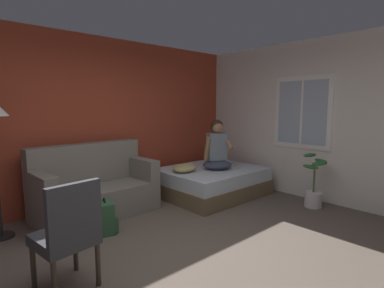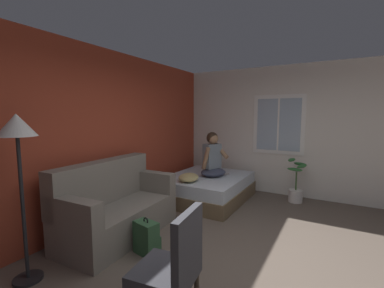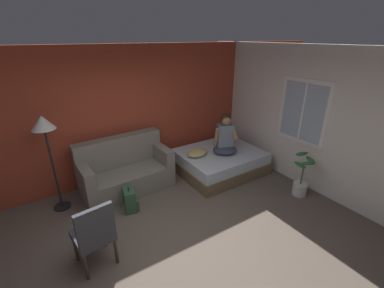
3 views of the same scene
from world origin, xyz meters
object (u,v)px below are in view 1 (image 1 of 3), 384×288
object	(u,v)px
person_seated	(217,149)
throw_pillow	(185,168)
cell_phone	(237,168)
couch	(95,189)
side_chair	(68,232)
backpack	(106,218)
potted_plant	(314,188)
bed	(211,181)

from	to	relation	value
person_seated	throw_pillow	world-z (taller)	person_seated
cell_phone	couch	bearing A→B (deg)	46.00
side_chair	backpack	size ratio (longest dim) A/B	2.14
side_chair	cell_phone	size ratio (longest dim) A/B	6.81
couch	backpack	size ratio (longest dim) A/B	3.81
person_seated	potted_plant	bearing A→B (deg)	-65.22
throw_pillow	backpack	bearing A→B (deg)	-166.96
person_seated	potted_plant	xyz separation A→B (m)	(0.68, -1.47, -0.53)
throw_pillow	potted_plant	bearing A→B (deg)	-53.16
backpack	cell_phone	bearing A→B (deg)	-0.68
bed	potted_plant	distance (m)	1.72
bed	cell_phone	size ratio (longest dim) A/B	12.30
backpack	potted_plant	xyz separation A→B (m)	(2.90, -1.30, 0.11)
couch	person_seated	size ratio (longest dim) A/B	1.99
couch	throw_pillow	world-z (taller)	couch
bed	couch	distance (m)	2.06
backpack	throw_pillow	world-z (taller)	throw_pillow
bed	throw_pillow	size ratio (longest dim) A/B	3.69
couch	person_seated	bearing A→B (deg)	-14.61
side_chair	throw_pillow	world-z (taller)	side_chair
side_chair	person_seated	world-z (taller)	person_seated
throw_pillow	cell_phone	distance (m)	0.98
side_chair	potted_plant	size ratio (longest dim) A/B	1.15
person_seated	throw_pillow	distance (m)	0.68
couch	bed	bearing A→B (deg)	-12.03
person_seated	backpack	size ratio (longest dim) A/B	1.91
couch	person_seated	xyz separation A→B (m)	(2.04, -0.53, 0.44)
bed	backpack	bearing A→B (deg)	-172.85
bed	backpack	size ratio (longest dim) A/B	3.87
couch	potted_plant	xyz separation A→B (m)	(2.72, -2.00, -0.09)
potted_plant	side_chair	bearing A→B (deg)	173.99
couch	side_chair	xyz separation A→B (m)	(-0.95, -1.61, 0.14)
couch	side_chair	world-z (taller)	couch
couch	side_chair	bearing A→B (deg)	-120.52
bed	throw_pillow	distance (m)	0.64
backpack	side_chair	bearing A→B (deg)	-130.37
side_chair	person_seated	size ratio (longest dim) A/B	1.12
backpack	potted_plant	world-z (taller)	potted_plant
bed	potted_plant	world-z (taller)	potted_plant
bed	person_seated	world-z (taller)	person_seated
backpack	throw_pillow	distance (m)	1.72
bed	person_seated	distance (m)	0.61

